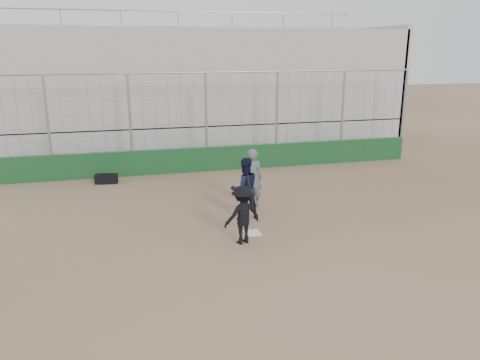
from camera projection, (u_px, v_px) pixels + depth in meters
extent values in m
plane|color=brown|center=(252.00, 233.00, 12.95)|extent=(90.00, 90.00, 0.00)
cube|color=white|center=(252.00, 233.00, 12.94)|extent=(0.44, 0.44, 0.02)
cube|color=#133D1C|center=(207.00, 159.00, 19.33)|extent=(18.00, 0.25, 1.00)
cylinder|color=gray|center=(206.00, 123.00, 18.92)|extent=(0.10, 0.10, 4.00)
cylinder|color=gray|center=(403.00, 115.00, 21.03)|extent=(0.10, 0.10, 4.00)
cylinder|color=gray|center=(205.00, 72.00, 18.37)|extent=(18.00, 0.07, 0.07)
cube|color=#9E9E9E|center=(190.00, 131.00, 23.86)|extent=(20.00, 6.70, 1.60)
cube|color=#9E9E9E|center=(188.00, 73.00, 23.06)|extent=(20.00, 6.70, 4.20)
cube|color=#9E9E9E|center=(370.00, 86.00, 25.63)|extent=(0.25, 6.70, 6.10)
cylinder|color=gray|center=(178.00, 11.00, 25.15)|extent=(20.00, 0.06, 0.06)
imported|color=black|center=(242.00, 215.00, 12.14)|extent=(1.13, 0.84, 1.56)
cylinder|color=black|center=(250.00, 190.00, 12.17)|extent=(0.07, 0.57, 0.71)
imported|color=black|center=(245.00, 199.00, 13.86)|extent=(1.04, 0.89, 1.23)
sphere|color=maroon|center=(245.00, 183.00, 13.72)|extent=(0.28, 0.28, 0.28)
imported|color=#535D69|center=(252.00, 181.00, 14.91)|extent=(0.76, 0.57, 1.71)
cube|color=black|center=(106.00, 179.00, 17.63)|extent=(0.86, 0.46, 0.35)
cylinder|color=black|center=(106.00, 174.00, 17.58)|extent=(0.53, 0.12, 0.04)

